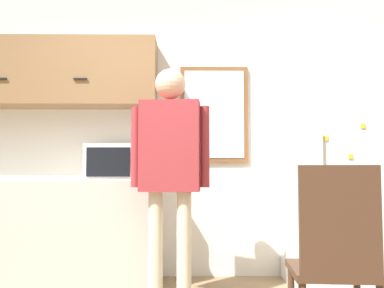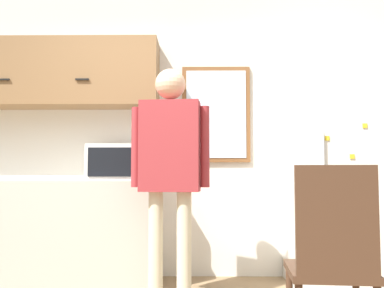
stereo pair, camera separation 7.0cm
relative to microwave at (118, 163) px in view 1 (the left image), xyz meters
name	(u,v)px [view 1 (the left image)]	position (x,y,z in m)	size (l,w,h in m)	color
back_wall	(177,133)	(0.51, 0.34, 0.29)	(6.00, 0.06, 2.70)	silver
counter	(39,232)	(-0.68, 0.02, -0.61)	(2.02, 0.58, 0.90)	#BCB7AD
upper_cabinets	(47,73)	(-0.68, 0.13, 0.83)	(2.02, 0.36, 0.62)	olive
microwave	(118,163)	(0.00, 0.00, 0.00)	(0.52, 0.41, 0.31)	white
person	(170,157)	(0.48, -0.54, 0.03)	(0.60, 0.26, 1.76)	beige
refrigerator	(334,186)	(1.89, -0.06, -0.21)	(0.80, 0.74, 1.70)	white
chair	(335,254)	(1.40, -1.47, -0.52)	(0.48, 0.48, 1.01)	#472D1E
window	(214,114)	(0.87, 0.29, 0.47)	(0.65, 0.05, 0.92)	brown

